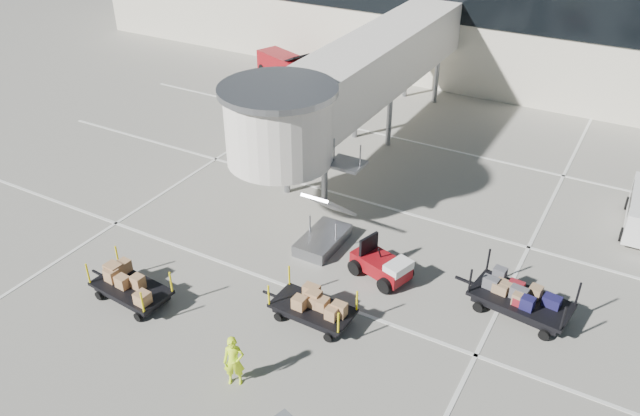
# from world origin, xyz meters

# --- Properties ---
(ground) EXTENTS (140.00, 140.00, 0.00)m
(ground) POSITION_xyz_m (0.00, 0.00, 0.00)
(ground) COLOR #A09D8F
(ground) RESTS_ON ground
(lane_markings) EXTENTS (40.00, 30.00, 0.02)m
(lane_markings) POSITION_xyz_m (-0.67, 9.33, 0.01)
(lane_markings) COLOR silver
(lane_markings) RESTS_ON ground
(terminal) EXTENTS (64.00, 12.11, 15.20)m
(terminal) POSITION_xyz_m (-0.35, 29.94, 4.11)
(terminal) COLOR beige
(terminal) RESTS_ON ground
(jet_bridge) EXTENTS (5.70, 20.40, 6.03)m
(jet_bridge) POSITION_xyz_m (-3.97, 12.26, 4.28)
(jet_bridge) COLOR silver
(jet_bridge) RESTS_ON ground
(baggage_tug) EXTENTS (2.52, 2.02, 1.51)m
(baggage_tug) POSITION_xyz_m (1.58, 4.28, 0.55)
(baggage_tug) COLOR maroon
(baggage_tug) RESTS_ON ground
(suitcase_cart) EXTENTS (4.25, 2.10, 1.63)m
(suitcase_cart) POSITION_xyz_m (6.64, 4.78, 0.61)
(suitcase_cart) COLOR black
(suitcase_cart) RESTS_ON ground
(box_cart_near) EXTENTS (3.54, 1.49, 1.38)m
(box_cart_near) POSITION_xyz_m (0.46, 0.89, 0.54)
(box_cart_near) COLOR black
(box_cart_near) RESTS_ON ground
(box_cart_far) EXTENTS (3.68, 1.70, 1.42)m
(box_cart_far) POSITION_xyz_m (-5.75, -1.43, 0.54)
(box_cart_far) COLOR black
(box_cart_far) RESTS_ON ground
(ground_worker) EXTENTS (0.77, 0.69, 1.78)m
(ground_worker) POSITION_xyz_m (-0.11, -2.77, 0.89)
(ground_worker) COLOR #C9F619
(ground_worker) RESTS_ON ground
(belt_loader) EXTENTS (4.34, 2.88, 1.96)m
(belt_loader) POSITION_xyz_m (-13.76, 21.36, 0.75)
(belt_loader) COLOR maroon
(belt_loader) RESTS_ON ground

